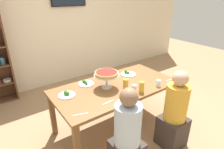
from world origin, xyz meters
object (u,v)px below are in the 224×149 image
Objects in this scene: beer_glass_amber_short at (142,87)px; cutlery_fork_near at (105,77)px; salad_plate_far_diner at (128,74)px; cutlery_knife_far at (108,102)px; diner_near_left at (127,140)px; dining_table at (116,90)px; water_glass_clear_far at (158,83)px; cutlery_spare_fork at (170,80)px; beer_glass_amber_tall at (126,84)px; salad_plate_spare at (67,94)px; diner_near_right at (174,116)px; cutlery_fork_far at (124,98)px; cutlery_knife_near at (80,114)px; salad_plate_near_diner at (86,83)px; deep_dish_pizza_stand at (106,74)px; water_glass_clear_near at (134,88)px.

beer_glass_amber_short is 0.75m from cutlery_fork_near.
salad_plate_far_diner is 0.94m from cutlery_knife_far.
dining_table is at bearing -28.21° from diner_near_left.
cutlery_spare_fork is (0.33, 0.03, -0.05)m from water_glass_clear_far.
salad_plate_far_diner is 0.70m from cutlery_spare_fork.
salad_plate_spare is at bearing 158.81° from beer_glass_amber_tall.
diner_near_right reaches higher than cutlery_fork_far.
beer_glass_amber_short reaches higher than cutlery_knife_near.
water_glass_clear_far is (0.09, -0.60, 0.03)m from salad_plate_far_diner.
dining_table is at bearing 115.56° from beer_glass_amber_short.
dining_table is 0.91m from cutlery_spare_fork.
diner_near_left reaches higher than cutlery_knife_far.
beer_glass_amber_short reaches higher than salad_plate_far_diner.
salad_plate_near_diner reaches higher than cutlery_fork_near.
salad_plate_near_diner is at bearing 137.27° from dining_table.
deep_dish_pizza_stand is 0.45m from cutlery_fork_near.
beer_glass_amber_tall reaches higher than cutlery_knife_far.
salad_plate_far_diner is at bearing -7.08° from salad_plate_near_diner.
diner_near_left is at bearing -130.28° from salad_plate_far_diner.
cutlery_fork_near is at bearing 149.48° from cutlery_spare_fork.
salad_plate_near_diner is at bearing 140.74° from water_glass_clear_far.
salad_plate_near_diner is at bearing 73.62° from cutlery_knife_near.
cutlery_fork_far is (0.02, -0.37, -0.21)m from deep_dish_pizza_stand.
diner_near_right is 7.17× the size of beer_glass_amber_short.
water_glass_clear_far reaches higher than dining_table.
salad_plate_spare is (-0.38, -0.16, 0.00)m from salad_plate_near_diner.
cutlery_knife_far is (0.05, 0.44, 0.25)m from diner_near_left.
salad_plate_far_diner reaches higher than salad_plate_near_diner.
cutlery_knife_near is 1.60m from cutlery_spare_fork.
salad_plate_far_diner is 1.14m from salad_plate_spare.
salad_plate_spare is 1.63m from cutlery_spare_fork.
diner_near_left is 1.24m from cutlery_fork_near.
water_glass_clear_near is (0.44, -0.61, 0.03)m from salad_plate_near_diner.
water_glass_clear_far is (0.51, -0.38, 0.13)m from dining_table.
water_glass_clear_near reaches higher than salad_plate_far_diner.
beer_glass_amber_tall reaches higher than cutlery_knife_near.
beer_glass_amber_short is at bearing 83.13° from cutlery_fork_near.
cutlery_fork_near is at bearing 157.64° from salad_plate_far_diner.
dining_table is 7.31× the size of salad_plate_far_diner.
cutlery_knife_near is at bearing 179.80° from cutlery_knife_far.
dining_table is 0.38m from cutlery_fork_near.
diner_near_right is 0.74m from cutlery_fork_far.
water_glass_clear_far is at bearing -36.73° from dining_table.
salad_plate_far_diner reaches higher than cutlery_fork_far.
diner_near_right reaches higher than water_glass_clear_far.
beer_glass_amber_tall is at bearing 104.04° from water_glass_clear_near.
water_glass_clear_far is at bearing -5.02° from cutlery_fork_far.
cutlery_spare_fork is at bearing -18.02° from salad_plate_spare.
diner_near_left is at bearing -137.67° from water_glass_clear_near.
deep_dish_pizza_stand is 0.46m from cutlery_knife_far.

